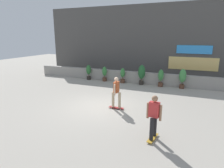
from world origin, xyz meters
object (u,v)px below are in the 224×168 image
Objects in this scene: potted_plant_5 at (183,77)px; potted_plant_2 at (123,75)px; potted_plant_0 at (89,72)px; potted_plant_3 at (142,73)px; potted_plant_1 at (104,73)px; potted_plant_4 at (161,77)px; skater_far_right at (116,91)px; skater_by_wall_right at (154,116)px.

potted_plant_2 is at bearing 180.00° from potted_plant_5.
potted_plant_5 reaches higher than potted_plant_0.
potted_plant_3 is at bearing -0.00° from potted_plant_2.
potted_plant_4 is at bearing -0.00° from potted_plant_1.
potted_plant_3 is (1.56, -0.00, 0.27)m from potted_plant_2.
potted_plant_1 is 6.47m from skater_far_right.
potted_plant_4 is 1.53m from potted_plant_5.
potted_plant_1 is at bearing 125.19° from skater_by_wall_right.
potted_plant_0 is 7.69m from potted_plant_5.
potted_plant_3 reaches higher than potted_plant_2.
potted_plant_3 is at bearing -0.00° from potted_plant_1.
skater_far_right reaches higher than potted_plant_1.
potted_plant_3 is (4.68, -0.00, 0.19)m from potted_plant_0.
potted_plant_3 is 3.00m from potted_plant_5.
potted_plant_1 reaches higher than potted_plant_2.
potted_plant_3 is 1.08× the size of potted_plant_5.
skater_by_wall_right reaches higher than potted_plant_3.
potted_plant_3 is 0.92× the size of skater_far_right.
potted_plant_3 is 0.92× the size of skater_by_wall_right.
potted_plant_1 is 0.73× the size of skater_far_right.
skater_far_right is 3.36m from skater_by_wall_right.
potted_plant_0 reaches higher than potted_plant_4.
potted_plant_0 is 10.70m from skater_by_wall_right.
potted_plant_5 is at bearing 0.00° from potted_plant_3.
potted_plant_3 reaches higher than potted_plant_0.
potted_plant_1 is 1.02× the size of potted_plant_2.
potted_plant_1 is 6.17m from potted_plant_5.
potted_plant_3 is 8.34m from skater_by_wall_right.
potted_plant_5 reaches higher than potted_plant_2.
potted_plant_4 is 0.76× the size of skater_by_wall_right.
skater_by_wall_right is at bearing -93.94° from potted_plant_5.
skater_far_right reaches higher than potted_plant_3.
skater_by_wall_right is at bearing -63.30° from potted_plant_2.
potted_plant_4 is (3.03, 0.00, 0.07)m from potted_plant_2.
potted_plant_1 is (1.51, 0.00, -0.05)m from potted_plant_0.
skater_by_wall_right reaches higher than potted_plant_4.
potted_plant_0 is 1.52m from potted_plant_1.
potted_plant_0 is 7.35m from skater_far_right.
potted_plant_5 reaches higher than potted_plant_4.
potted_plant_0 is at bearing 131.83° from skater_by_wall_right.
potted_plant_5 is (3.00, 0.00, -0.08)m from potted_plant_3.
potted_plant_0 is 0.90× the size of potted_plant_5.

